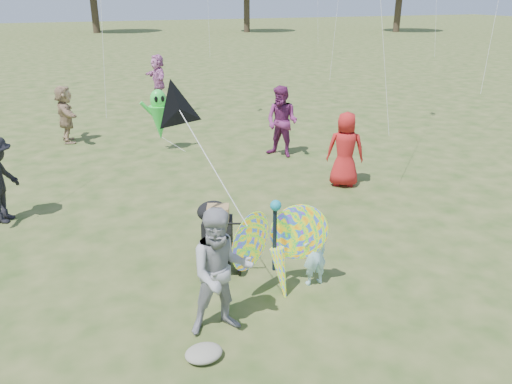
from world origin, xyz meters
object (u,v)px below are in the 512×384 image
at_px(crowd_a, 345,150).
at_px(crowd_e, 282,122).
at_px(butterfly_kite, 277,249).
at_px(crowd_d, 66,114).
at_px(child_girl, 315,253).
at_px(crowd_j, 158,78).
at_px(jogging_stroller, 217,231).
at_px(alien_kite, 159,117).
at_px(adult_man, 221,272).

height_order(crowd_a, crowd_e, crowd_e).
bearing_deg(butterfly_kite, crowd_d, 104.53).
relative_size(child_girl, crowd_d, 0.62).
bearing_deg(crowd_a, crowd_j, -49.91).
bearing_deg(crowd_d, jogging_stroller, -170.71).
bearing_deg(child_girl, jogging_stroller, -42.22).
bearing_deg(crowd_e, crowd_d, -161.32).
xyz_separation_m(jogging_stroller, alien_kite, (0.47, 6.75, 0.36)).
height_order(child_girl, adult_man, adult_man).
distance_m(child_girl, crowd_e, 6.51).
bearing_deg(alien_kite, jogging_stroller, -93.99).
height_order(child_girl, crowd_j, crowd_j).
height_order(crowd_e, crowd_j, crowd_e).
bearing_deg(jogging_stroller, crowd_a, 53.12).
bearing_deg(butterfly_kite, jogging_stroller, 117.92).
distance_m(adult_man, crowd_d, 10.39).
height_order(crowd_j, butterfly_kite, crowd_j).
distance_m(crowd_j, butterfly_kite, 14.83).
relative_size(adult_man, crowd_a, 1.01).
height_order(adult_man, crowd_e, crowd_e).
xyz_separation_m(child_girl, crowd_a, (2.64, 3.53, 0.34)).
relative_size(adult_man, butterfly_kite, 1.00).
distance_m(crowd_e, alien_kite, 3.43).
distance_m(jogging_stroller, alien_kite, 6.78).
bearing_deg(crowd_j, crowd_d, -44.11).
bearing_deg(adult_man, crowd_j, 87.01).
bearing_deg(crowd_d, alien_kite, -131.37).
height_order(child_girl, butterfly_kite, butterfly_kite).
xyz_separation_m(crowd_a, crowd_e, (-0.42, 2.57, 0.09)).
distance_m(child_girl, crowd_d, 10.23).
distance_m(child_girl, crowd_a, 4.42).
relative_size(adult_man, alien_kite, 1.00).
xyz_separation_m(child_girl, adult_man, (-1.65, -0.54, 0.35)).
relative_size(crowd_a, crowd_d, 1.02).
distance_m(crowd_a, alien_kite, 5.48).
distance_m(crowd_j, jogging_stroller, 13.81).
xyz_separation_m(crowd_d, crowd_j, (3.77, 5.05, 0.10)).
bearing_deg(crowd_j, alien_kite, -18.42).
bearing_deg(crowd_e, crowd_j, 153.16).
distance_m(crowd_d, butterfly_kite, 10.05).
xyz_separation_m(crowd_e, alien_kite, (-2.95, 1.74, 0.01)).
bearing_deg(jogging_stroller, crowd_d, 123.43).
distance_m(adult_man, butterfly_kite, 1.18).
relative_size(crowd_j, butterfly_kite, 1.09).
distance_m(crowd_d, crowd_j, 6.30).
bearing_deg(alien_kite, crowd_j, 78.92).
xyz_separation_m(adult_man, alien_kite, (0.92, 8.39, 0.10)).
bearing_deg(child_girl, butterfly_kite, -0.51).
bearing_deg(jogging_stroller, butterfly_kite, -41.32).
relative_size(child_girl, crowd_e, 0.55).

